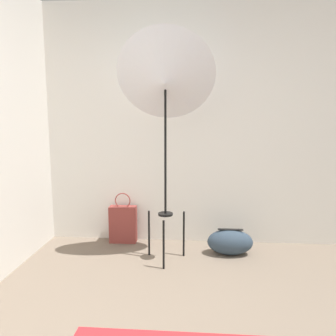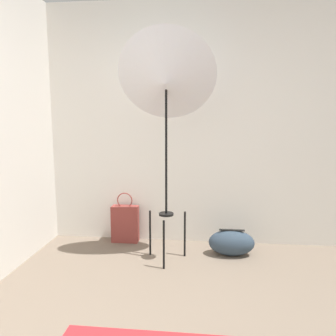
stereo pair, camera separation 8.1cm
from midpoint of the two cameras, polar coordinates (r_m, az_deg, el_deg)
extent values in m
cube|color=silver|center=(3.59, 4.93, 7.44)|extent=(8.00, 0.05, 2.60)
cylinder|color=black|center=(3.06, 0.04, -13.23)|extent=(0.02, 0.02, 0.46)
cylinder|color=black|center=(3.36, -2.43, -11.21)|extent=(0.02, 0.02, 0.46)
cylinder|color=black|center=(3.33, 3.64, -11.41)|extent=(0.02, 0.02, 0.46)
cylinder|color=black|center=(3.18, 0.42, -8.03)|extent=(0.14, 0.14, 0.02)
cylinder|color=black|center=(3.06, 0.43, 3.37)|extent=(0.02, 0.02, 1.26)
cone|color=silver|center=(3.07, 0.45, 15.19)|extent=(0.92, 0.64, 0.87)
cube|color=brown|center=(3.74, -6.84, -9.63)|extent=(0.30, 0.13, 0.41)
torus|color=brown|center=(3.67, -6.92, -5.61)|extent=(0.17, 0.01, 0.17)
ellipsoid|color=#2D3D4C|center=(3.46, 11.67, -12.62)|extent=(0.46, 0.26, 0.26)
cube|color=black|center=(3.41, 11.73, -10.54)|extent=(0.25, 0.04, 0.01)
camera|label=1|loc=(0.04, -89.18, 0.12)|focal=35.00mm
camera|label=2|loc=(0.04, 90.82, -0.12)|focal=35.00mm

